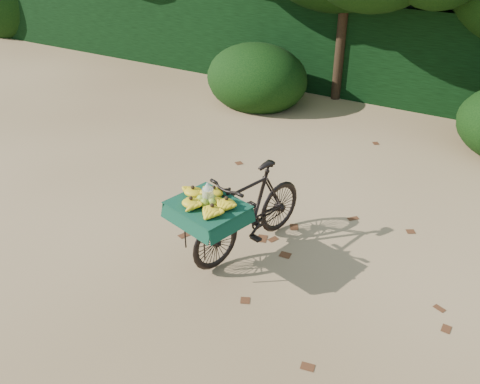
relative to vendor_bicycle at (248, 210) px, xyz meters
The scene contains 5 objects.
ground 0.98m from the vendor_bicycle, 10.45° to the right, with size 80.00×80.00×0.00m, color tan.
vendor_bicycle is the anchor object (origin of this frame).
hedge_backdrop 6.22m from the vendor_bicycle, 82.34° to the left, with size 26.00×1.80×1.80m, color black.
bush_clumps 4.35m from the vendor_bicycle, 72.26° to the left, with size 8.80×1.70×0.90m, color black, non-canonical shape.
leaf_litter 1.09m from the vendor_bicycle, 31.04° to the left, with size 7.00×7.30×0.01m, color #512A15, non-canonical shape.
Camera 1 is at (1.47, -3.92, 3.44)m, focal length 38.00 mm.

